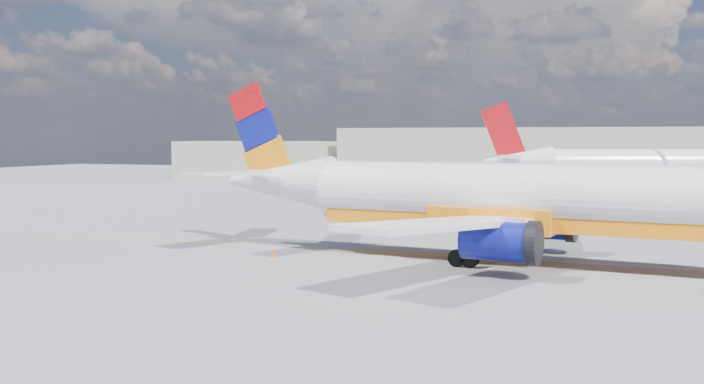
% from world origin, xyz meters
% --- Properties ---
extents(ground, '(240.00, 240.00, 0.00)m').
position_xyz_m(ground, '(0.00, 0.00, 0.00)').
color(ground, slate).
rests_on(ground, ground).
extents(taxi_line, '(70.00, 0.15, 0.01)m').
position_xyz_m(taxi_line, '(0.00, 3.00, 0.01)').
color(taxi_line, gold).
rests_on(taxi_line, ground).
extents(terminal_main, '(70.00, 14.00, 8.00)m').
position_xyz_m(terminal_main, '(5.00, 75.00, 4.00)').
color(terminal_main, '#BEB7A4').
rests_on(terminal_main, ground).
extents(terminal_annex, '(26.00, 10.00, 6.00)m').
position_xyz_m(terminal_annex, '(-45.00, 72.00, 3.00)').
color(terminal_annex, '#BEB7A4').
rests_on(terminal_annex, ground).
extents(main_jet, '(33.33, 26.26, 10.11)m').
position_xyz_m(main_jet, '(5.52, 1.82, 3.37)').
color(main_jet, white).
rests_on(main_jet, ground).
extents(second_jet, '(33.99, 25.66, 10.42)m').
position_xyz_m(second_jet, '(13.11, 48.45, 3.47)').
color(second_jet, white).
rests_on(second_jet, ground).
extents(traffic_cone, '(0.34, 0.34, 0.48)m').
position_xyz_m(traffic_cone, '(-6.04, -1.34, 0.23)').
color(traffic_cone, white).
rests_on(traffic_cone, ground).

